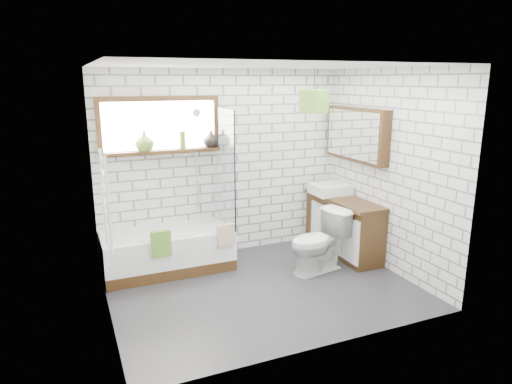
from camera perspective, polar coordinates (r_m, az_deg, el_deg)
name	(u,v)px	position (r m, az deg, el deg)	size (l,w,h in m)	color
floor	(263,289)	(5.42, 0.91, -11.98)	(3.40, 2.60, 0.01)	#262629
ceiling	(264,65)	(4.88, 1.02, 15.60)	(3.40, 2.60, 0.01)	white
wall_back	(224,164)	(6.19, -3.97, 3.54)	(3.40, 0.01, 2.50)	white
wall_front	(327,215)	(3.88, 8.83, -2.87)	(3.40, 0.01, 2.50)	white
wall_left	(101,199)	(4.60, -18.84, -0.83)	(0.01, 2.60, 2.50)	white
wall_right	(389,171)	(5.89, 16.31, 2.48)	(0.01, 2.60, 2.50)	white
window	(160,126)	(5.85, -11.88, 8.12)	(1.52, 0.16, 0.68)	black
towel_radiator	(106,204)	(4.61, -18.24, -1.38)	(0.06, 0.52, 1.00)	white
mirror_cabinet	(357,134)	(6.25, 12.47, 7.05)	(0.16, 1.20, 0.70)	black
shower_riser	(196,159)	(6.01, -7.45, 4.12)	(0.02, 0.02, 1.30)	silver
bathtub	(168,251)	(5.90, -10.93, -7.25)	(1.59, 0.70, 0.52)	white
shower_screen	(225,168)	(5.82, -3.90, 3.03)	(0.02, 0.72, 1.50)	white
towel_green	(161,244)	(5.46, -11.77, -6.35)	(0.23, 0.06, 0.31)	#548929
towel_beige	(225,235)	(5.66, -3.84, -5.37)	(0.21, 0.05, 0.28)	tan
vanity	(343,226)	(6.44, 10.84, -4.15)	(0.44, 1.37, 0.79)	black
basin	(330,189)	(6.50, 9.24, 0.36)	(0.49, 0.43, 0.14)	white
tap	(340,184)	(6.58, 10.44, 0.97)	(0.03, 0.03, 0.16)	silver
toilet	(318,242)	(5.77, 7.75, -6.19)	(0.77, 0.44, 0.78)	white
vase_olive	(145,143)	(5.81, -13.76, 6.00)	(0.23, 0.23, 0.24)	#5B8E2B
vase_dark	(211,140)	(6.01, -5.63, 6.44)	(0.21, 0.21, 0.21)	black
bottle	(183,142)	(5.90, -9.16, 6.24)	(0.07, 0.07, 0.22)	#5B8E2B
pendant	(314,101)	(5.72, 7.24, 11.19)	(0.37, 0.37, 0.27)	#548929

